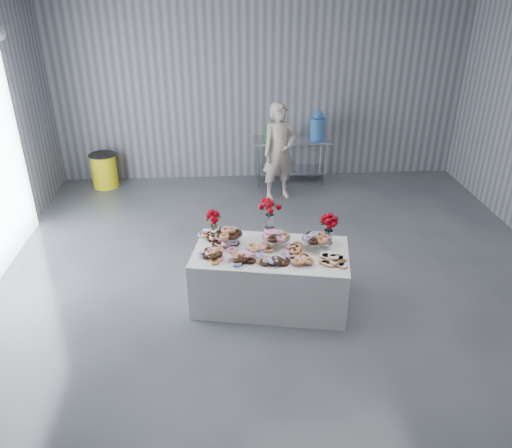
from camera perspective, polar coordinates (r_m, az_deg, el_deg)
The scene contains 16 objects.
ground at distance 6.55m, azimuth 3.45°, elevation -8.90°, with size 9.00×9.00×0.00m, color #3A3C42.
room_walls at distance 5.48m, azimuth 1.20°, elevation 14.38°, with size 8.04×9.04×4.02m.
display_table at distance 6.34m, azimuth 1.65°, elevation -6.07°, with size 1.90×1.00×0.75m, color white.
prep_table at distance 9.98m, azimuth 4.03°, elevation 8.15°, with size 1.50×0.60×0.90m.
donut_mounds at distance 6.08m, azimuth 1.75°, elevation -3.01°, with size 1.80×0.80×0.09m, color #D58C4D, non-canonical shape.
cake_stand_left at distance 6.27m, azimuth -3.17°, elevation -1.05°, with size 0.36×0.36×0.17m.
cake_stand_mid at distance 6.21m, azimuth 2.30°, elevation -1.36°, with size 0.36×0.36×0.17m.
cake_stand_right at distance 6.20m, azimuth 6.91°, elevation -1.61°, with size 0.36×0.36×0.17m.
danish_pile at distance 5.98m, azimuth 8.76°, elevation -3.79°, with size 0.48×0.48×0.11m, color white, non-canonical shape.
bouquet_left at distance 6.32m, azimuth -4.84°, elevation 0.72°, with size 0.26×0.26×0.42m.
bouquet_right at distance 6.26m, azimuth 8.38°, elevation 0.23°, with size 0.26×0.26×0.42m.
bouquet_center at distance 6.28m, azimuth 1.58°, elevation 1.47°, with size 0.26×0.26×0.57m.
water_jug at distance 9.91m, azimuth 7.05°, elevation 11.07°, with size 0.28×0.28×0.55m.
drink_bottles at distance 9.72m, azimuth 2.29°, elevation 10.25°, with size 0.54×0.08×0.27m, color #268C33, non-canonical shape.
person at distance 9.16m, azimuth 2.67°, elevation 8.25°, with size 0.65×0.43×1.79m, color #CC8C93.
trash_barrel at distance 10.26m, azimuth -16.94°, elevation 5.87°, with size 0.52×0.52×0.67m.
Camera 1 is at (-0.75, -5.26, 3.84)m, focal length 35.00 mm.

